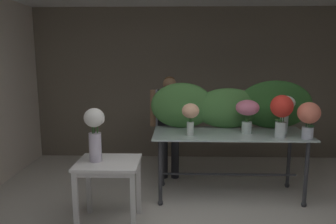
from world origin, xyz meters
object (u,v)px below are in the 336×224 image
Objects in this scene: vase_peach_dahlias at (191,114)px; vase_white_roses_tall at (95,131)px; side_table_white at (109,170)px; vase_scarlet_anemones at (282,111)px; vase_coral_ranunculus at (309,116)px; vase_rosy_stock at (247,111)px; display_table_glass at (230,143)px; florist at (170,117)px; vase_ivory_freesia at (285,108)px.

vase_white_roses_tall reaches higher than vase_peach_dahlias.
vase_scarlet_anemones is at bearing 15.06° from side_table_white.
vase_scarlet_anemones is at bearing 14.19° from vase_white_roses_tall.
vase_scarlet_anemones is at bearing 170.54° from vase_coral_ranunculus.
vase_rosy_stock is at bearing 23.13° from vase_white_roses_tall.
display_table_glass is 1.05m from florist.
vase_ivory_freesia reaches higher than vase_white_roses_tall.
side_table_white is at bearing -114.40° from florist.
vase_scarlet_anemones is at bearing -31.93° from florist.
display_table_glass is at bearing 16.88° from vase_peach_dahlias.
florist is 1.94m from vase_coral_ranunculus.
display_table_glass is at bearing -37.83° from florist.
vase_rosy_stock is (0.21, -0.02, 0.43)m from display_table_glass.
side_table_white is at bearing -164.94° from vase_scarlet_anemones.
side_table_white is at bearing 0.33° from vase_white_roses_tall.
vase_rosy_stock is 1.07× the size of vase_peach_dahlias.
vase_white_roses_tall is (-2.28, -0.80, -0.13)m from vase_ivory_freesia.
vase_white_roses_tall is at bearing -160.73° from vase_ivory_freesia.
display_table_glass is 1.28× the size of florist.
side_table_white is 1.67× the size of vase_rosy_stock.
side_table_white is 1.39× the size of vase_scarlet_anemones.
vase_ivory_freesia is at bearing 122.20° from vase_coral_ranunculus.
vase_ivory_freesia reaches higher than vase_rosy_stock.
florist reaches higher than vase_rosy_stock.
vase_rosy_stock reaches higher than display_table_glass.
florist is at bearing 109.71° from vase_peach_dahlias.
vase_rosy_stock is 1.96m from vase_white_roses_tall.
vase_ivory_freesia reaches higher than side_table_white.
side_table_white is 1.59m from florist.
florist is at bearing 65.60° from side_table_white.
vase_peach_dahlias reaches higher than display_table_glass.
florist reaches higher than vase_ivory_freesia.
side_table_white is 0.46m from vase_white_roses_tall.
side_table_white is 1.49× the size of vase_ivory_freesia.
vase_white_roses_tall reaches higher than vase_rosy_stock.
side_table_white is (-1.45, -0.78, -0.11)m from display_table_glass.
display_table_glass is 4.46× the size of vase_coral_ranunculus.
vase_peach_dahlias is 1.23m from vase_white_roses_tall.
florist reaches higher than vase_white_roses_tall.
side_table_white is at bearing -168.10° from vase_coral_ranunculus.
florist is 1.61m from vase_white_roses_tall.
florist is 0.86m from vase_peach_dahlias.
florist is 2.97× the size of vase_scarlet_anemones.
vase_coral_ranunculus is at bearing 11.30° from vase_white_roses_tall.
florist is at bearing 61.29° from vase_white_roses_tall.
vase_scarlet_anemones reaches higher than vase_rosy_stock.
side_table_white is 2.45m from vase_coral_ranunculus.
display_table_glass is 4.58× the size of vase_rosy_stock.
florist is 3.50× the size of vase_coral_ranunculus.
vase_peach_dahlias is (0.28, -0.79, 0.18)m from florist.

